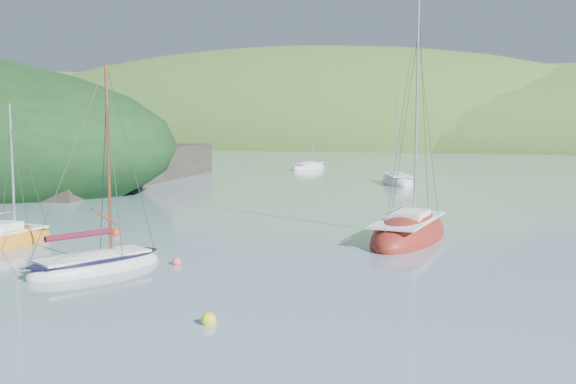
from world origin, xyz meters
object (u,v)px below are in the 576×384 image
(sloop_red, at_px, (409,235))
(distant_sloop_c, at_px, (308,168))
(daysailer_white, at_px, (96,265))
(distant_sloop_a, at_px, (397,182))
(sailboat_yellow, at_px, (4,241))

(sloop_red, relative_size, distant_sloop_c, 1.32)
(daysailer_white, distance_m, distant_sloop_a, 42.35)
(distant_sloop_a, bearing_deg, daysailer_white, -117.00)
(distant_sloop_a, relative_size, distant_sloop_c, 1.11)
(daysailer_white, xyz_separation_m, sailboat_yellow, (-7.66, 2.86, -0.03))
(daysailer_white, xyz_separation_m, sloop_red, (10.36, 11.58, 0.03))
(daysailer_white, height_order, distant_sloop_c, distant_sloop_c)
(sloop_red, distance_m, distant_sloop_a, 31.41)
(daysailer_white, height_order, distant_sloop_a, distant_sloop_a)
(daysailer_white, distance_m, sailboat_yellow, 8.17)
(daysailer_white, relative_size, distant_sloop_a, 0.79)
(distant_sloop_a, xyz_separation_m, distant_sloop_c, (-15.15, 16.30, -0.01))
(sloop_red, bearing_deg, distant_sloop_c, 118.94)
(sloop_red, bearing_deg, daysailer_white, -128.10)
(sailboat_yellow, bearing_deg, sloop_red, 29.76)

